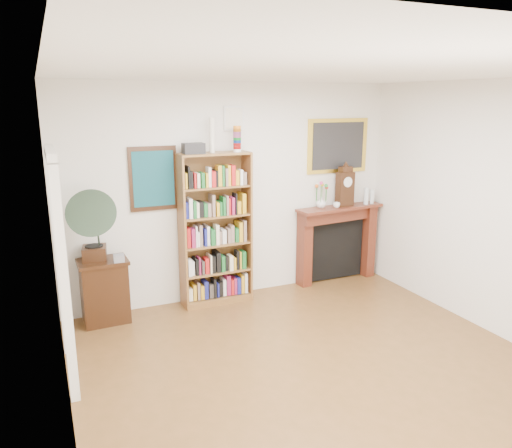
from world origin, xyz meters
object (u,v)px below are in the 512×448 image
at_px(side_cabinet, 105,291).
at_px(bottle_right, 372,197).
at_px(gramophone, 93,221).
at_px(bookshelf, 215,221).
at_px(bottle_left, 366,196).
at_px(flower_vase, 321,203).
at_px(mantel_clock, 345,187).
at_px(fireplace, 337,237).
at_px(teacup, 337,205).
at_px(cd_stack, 119,258).

distance_m(side_cabinet, bottle_right, 3.90).
relative_size(gramophone, bottle_right, 4.37).
xyz_separation_m(bookshelf, gramophone, (-1.48, -0.15, 0.17)).
xyz_separation_m(gramophone, bottle_left, (3.78, 0.16, -0.03)).
xyz_separation_m(side_cabinet, flower_vase, (2.98, 0.10, 0.80)).
relative_size(side_cabinet, mantel_clock, 1.37).
bearing_deg(fireplace, teacup, -134.76).
xyz_separation_m(mantel_clock, teacup, (-0.17, -0.07, -0.23)).
xyz_separation_m(side_cabinet, bottle_right, (3.81, 0.07, 0.83)).
bearing_deg(mantel_clock, bookshelf, 176.43).
height_order(side_cabinet, mantel_clock, mantel_clock).
height_order(bookshelf, bottle_right, bookshelf).
distance_m(gramophone, flower_vase, 3.07).
xyz_separation_m(cd_stack, teacup, (3.01, 0.14, 0.34)).
bearing_deg(cd_stack, teacup, 2.65).
distance_m(bookshelf, bottle_right, 2.41).
bearing_deg(fireplace, gramophone, 178.71).
bearing_deg(bottle_right, cd_stack, -176.99).
relative_size(cd_stack, bottle_right, 0.60).
bearing_deg(fireplace, side_cabinet, 177.00).
xyz_separation_m(bookshelf, bottle_left, (2.29, 0.01, 0.14)).
distance_m(fireplace, mantel_clock, 0.74).
bearing_deg(mantel_clock, side_cabinet, 176.74).
xyz_separation_m(gramophone, bottle_right, (3.89, 0.17, -0.05)).
bearing_deg(fireplace, bottle_left, -15.14).
height_order(bottle_left, bottle_right, bottle_left).
relative_size(cd_stack, bottle_left, 0.50).
bearing_deg(flower_vase, side_cabinet, -178.05).
bearing_deg(teacup, bottle_right, 4.76).
relative_size(side_cabinet, flower_vase, 5.27).
xyz_separation_m(bookshelf, side_cabinet, (-1.41, -0.04, -0.71)).
relative_size(mantel_clock, teacup, 5.86).
distance_m(bottle_left, bottle_right, 0.11).
relative_size(fireplace, flower_vase, 9.20).
bearing_deg(teacup, gramophone, -177.95).
bearing_deg(flower_vase, mantel_clock, -3.38).
distance_m(fireplace, cd_stack, 3.12).
distance_m(flower_vase, teacup, 0.22).
xyz_separation_m(fireplace, bottle_right, (0.54, -0.06, 0.56)).
relative_size(bookshelf, cd_stack, 18.70).
height_order(mantel_clock, flower_vase, mantel_clock).
distance_m(bookshelf, mantel_clock, 1.97).
distance_m(bookshelf, bottle_left, 2.30).
distance_m(gramophone, bottle_right, 3.89).
bearing_deg(bottle_left, gramophone, -177.64).
bearing_deg(cd_stack, mantel_clock, 3.70).
bearing_deg(side_cabinet, bottle_right, -0.83).
bearing_deg(gramophone, bottle_left, 11.37).
height_order(bookshelf, gramophone, bookshelf).
height_order(fireplace, bottle_left, bottle_left).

